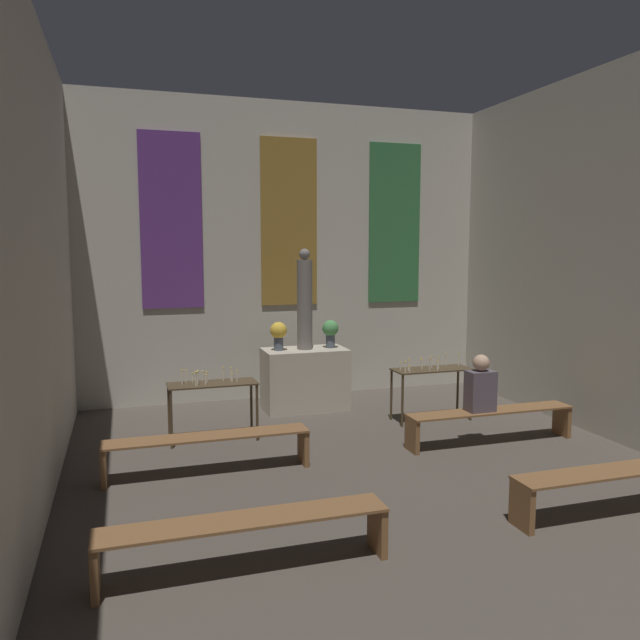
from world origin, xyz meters
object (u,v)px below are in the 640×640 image
(candle_rack_right, at_px, (431,376))
(pew_third_left, at_px, (245,532))
(flower_vase_right, at_px, (330,331))
(person_seated, at_px, (480,386))
(pew_third_right, at_px, (622,480))
(statue, at_px, (305,302))
(pew_back_left, at_px, (208,445))
(pew_back_right, at_px, (490,418))
(candle_rack_left, at_px, (212,391))
(altar, at_px, (305,379))
(flower_vase_left, at_px, (279,333))

(candle_rack_right, bearing_deg, pew_third_left, -134.60)
(flower_vase_right, relative_size, candle_rack_right, 0.38)
(person_seated, bearing_deg, pew_third_right, -85.89)
(statue, relative_size, pew_back_left, 0.68)
(flower_vase_right, distance_m, person_seated, 2.76)
(statue, xyz_separation_m, pew_back_right, (1.85, -2.41, -1.39))
(candle_rack_left, distance_m, pew_back_right, 3.71)
(candle_rack_left, bearing_deg, flower_vase_right, 29.80)
(altar, height_order, statue, statue)
(flower_vase_left, bearing_deg, flower_vase_right, 0.00)
(pew_back_right, bearing_deg, pew_third_right, -90.00)
(pew_third_right, bearing_deg, pew_back_right, 90.00)
(flower_vase_right, bearing_deg, statue, 180.00)
(pew_back_left, bearing_deg, pew_third_left, -90.00)
(pew_third_left, distance_m, pew_back_left, 2.29)
(flower_vase_right, xyz_separation_m, candle_rack_left, (-2.06, -1.18, -0.57))
(flower_vase_left, xyz_separation_m, candle_rack_right, (2.05, -1.18, -0.57))
(altar, xyz_separation_m, pew_back_left, (-1.85, -2.41, -0.15))
(flower_vase_right, distance_m, pew_back_left, 3.44)
(flower_vase_left, relative_size, candle_rack_left, 0.38)
(pew_back_right, height_order, person_seated, person_seated)
(altar, relative_size, flower_vase_left, 2.94)
(flower_vase_left, height_order, flower_vase_right, same)
(flower_vase_right, xyz_separation_m, pew_third_left, (-2.28, -4.70, -0.91))
(candle_rack_left, distance_m, person_seated, 3.54)
(candle_rack_right, height_order, pew_third_right, candle_rack_right)
(candle_rack_right, bearing_deg, person_seated, -86.77)
(altar, bearing_deg, flower_vase_left, 180.00)
(pew_third_left, bearing_deg, flower_vase_right, 64.13)
(candle_rack_left, relative_size, pew_third_right, 0.51)
(person_seated, bearing_deg, candle_rack_left, 159.61)
(pew_third_left, relative_size, pew_back_right, 1.00)
(flower_vase_left, relative_size, pew_back_right, 0.19)
(flower_vase_left, height_order, candle_rack_right, flower_vase_left)
(person_seated, bearing_deg, altar, 125.00)
(altar, xyz_separation_m, flower_vase_right, (0.43, 0.00, 0.76))
(pew_third_left, bearing_deg, person_seated, 32.89)
(flower_vase_right, height_order, pew_third_right, flower_vase_right)
(flower_vase_left, xyz_separation_m, pew_third_right, (2.28, -4.70, -0.91))
(flower_vase_right, distance_m, pew_third_left, 5.30)
(pew_third_right, relative_size, person_seated, 3.11)
(altar, distance_m, statue, 1.24)
(statue, bearing_deg, altar, 0.00)
(pew_back_left, bearing_deg, candle_rack_right, 19.52)
(flower_vase_right, bearing_deg, flower_vase_left, 180.00)
(altar, bearing_deg, pew_third_right, -68.49)
(altar, height_order, flower_vase_left, flower_vase_left)
(flower_vase_right, bearing_deg, candle_rack_right, -44.72)
(person_seated, bearing_deg, statue, 125.00)
(pew_third_right, bearing_deg, candle_rack_left, 134.67)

